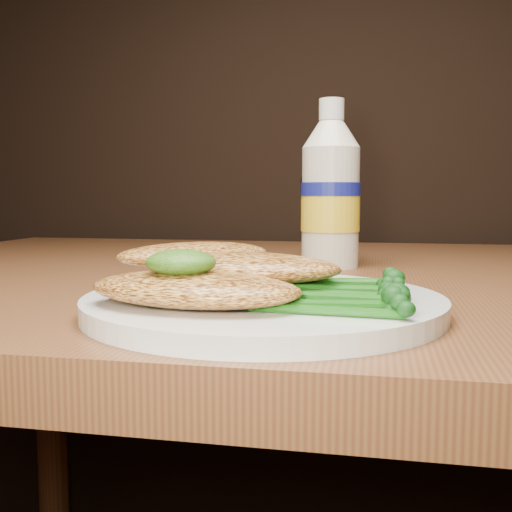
# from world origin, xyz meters

# --- Properties ---
(plate) EXTENTS (0.26, 0.26, 0.01)m
(plate) POSITION_xyz_m (-0.01, 0.79, 0.76)
(plate) COLOR white
(plate) RESTS_ON dining_table
(chicken_front) EXTENTS (0.15, 0.09, 0.02)m
(chicken_front) POSITION_xyz_m (-0.05, 0.73, 0.77)
(chicken_front) COLOR gold
(chicken_front) RESTS_ON plate
(chicken_mid) EXTENTS (0.15, 0.08, 0.02)m
(chicken_mid) POSITION_xyz_m (-0.03, 0.79, 0.78)
(chicken_mid) COLOR gold
(chicken_mid) RESTS_ON plate
(chicken_back) EXTENTS (0.13, 0.12, 0.02)m
(chicken_back) POSITION_xyz_m (-0.07, 0.81, 0.79)
(chicken_back) COLOR gold
(chicken_back) RESTS_ON plate
(pesto_front) EXTENTS (0.05, 0.05, 0.02)m
(pesto_front) POSITION_xyz_m (-0.06, 0.73, 0.79)
(pesto_front) COLOR #113808
(pesto_front) RESTS_ON chicken_front
(broccolini_bundle) EXTENTS (0.15, 0.13, 0.02)m
(broccolini_bundle) POSITION_xyz_m (0.04, 0.76, 0.77)
(broccolini_bundle) COLOR #195813
(broccolini_bundle) RESTS_ON plate
(mayo_bottle) EXTENTS (0.08, 0.08, 0.19)m
(mayo_bottle) POSITION_xyz_m (0.01, 1.08, 0.85)
(mayo_bottle) COLOR beige
(mayo_bottle) RESTS_ON dining_table
(pepper_grinder) EXTENTS (0.05, 0.05, 0.10)m
(pepper_grinder) POSITION_xyz_m (-0.01, 1.13, 0.80)
(pepper_grinder) COLOR black
(pepper_grinder) RESTS_ON dining_table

